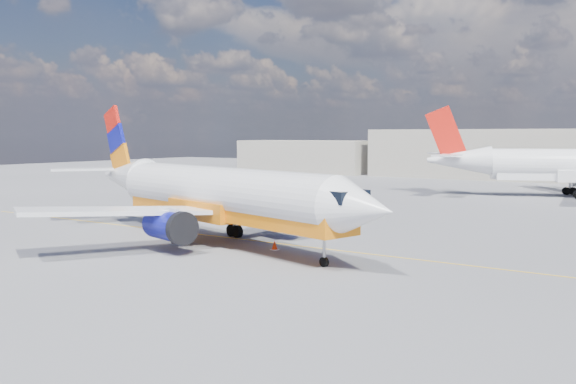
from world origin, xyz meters
The scene contains 5 objects.
ground centered at (0.00, 0.00, 0.00)m, with size 240.00×240.00×0.00m, color #58585D.
taxi_line centered at (0.00, 3.00, 0.01)m, with size 70.00×0.15×0.01m, color yellow.
terminal_annex centered at (-45.00, 72.00, 3.00)m, with size 26.00×10.00×6.00m, color #BDB5A3.
main_jet centered at (-7.21, 1.06, 3.22)m, with size 31.97×24.39×9.66m.
traffic_cone centered at (-2.22, 0.94, 0.29)m, with size 0.43×0.43×0.60m.
Camera 1 is at (20.59, -31.24, 7.18)m, focal length 40.00 mm.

